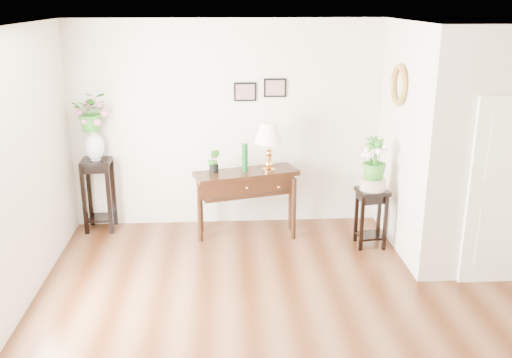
{
  "coord_description": "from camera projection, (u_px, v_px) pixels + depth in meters",
  "views": [
    {
      "loc": [
        -0.97,
        -4.83,
        3.06
      ],
      "look_at": [
        -0.59,
        1.3,
        1.09
      ],
      "focal_mm": 40.0,
      "sensor_mm": 36.0,
      "label": 1
    }
  ],
  "objects": [
    {
      "name": "floor",
      "position": [
        324.0,
        324.0,
        5.58
      ],
      "size": [
        6.0,
        5.5,
        0.02
      ],
      "primitive_type": "cube",
      "color": "brown",
      "rests_on": "ground"
    },
    {
      "name": "ceiling",
      "position": [
        337.0,
        29.0,
        4.72
      ],
      "size": [
        6.0,
        5.5,
        0.02
      ],
      "primitive_type": "cube",
      "color": "white",
      "rests_on": "ground"
    },
    {
      "name": "wall_back",
      "position": [
        293.0,
        124.0,
        7.77
      ],
      "size": [
        6.0,
        0.02,
        2.8
      ],
      "primitive_type": "cube",
      "color": "beige",
      "rests_on": "ground"
    },
    {
      "name": "partition",
      "position": [
        473.0,
        139.0,
        6.96
      ],
      "size": [
        1.8,
        1.95,
        2.8
      ],
      "primitive_type": "cube",
      "color": "beige",
      "rests_on": "floor"
    },
    {
      "name": "door",
      "position": [
        509.0,
        193.0,
        6.12
      ],
      "size": [
        0.9,
        0.05,
        2.1
      ],
      "primitive_type": "cube",
      "color": "white",
      "rests_on": "floor"
    },
    {
      "name": "art_print_left",
      "position": [
        245.0,
        92.0,
        7.57
      ],
      "size": [
        0.3,
        0.02,
        0.25
      ],
      "primitive_type": "cube",
      "color": "black",
      "rests_on": "wall_back"
    },
    {
      "name": "art_print_right",
      "position": [
        275.0,
        88.0,
        7.58
      ],
      "size": [
        0.3,
        0.02,
        0.25
      ],
      "primitive_type": "cube",
      "color": "black",
      "rests_on": "wall_back"
    },
    {
      "name": "wall_ornament",
      "position": [
        399.0,
        85.0,
        6.83
      ],
      "size": [
        0.07,
        0.51,
        0.51
      ],
      "primitive_type": "torus",
      "rotation": [
        0.0,
        1.57,
        0.0
      ],
      "color": "gold",
      "rests_on": "partition"
    },
    {
      "name": "console_table",
      "position": [
        246.0,
        204.0,
        7.53
      ],
      "size": [
        1.41,
        0.79,
        0.89
      ],
      "primitive_type": "cube",
      "rotation": [
        0.0,
        0.0,
        0.27
      ],
      "color": "black",
      "rests_on": "floor"
    },
    {
      "name": "table_lamp",
      "position": [
        269.0,
        145.0,
        7.31
      ],
      "size": [
        0.4,
        0.4,
        0.65
      ],
      "primitive_type": "cube",
      "rotation": [
        0.0,
        0.0,
        -0.08
      ],
      "color": "#DC9D50",
      "rests_on": "console_table"
    },
    {
      "name": "green_vase",
      "position": [
        245.0,
        159.0,
        7.34
      ],
      "size": [
        0.1,
        0.1,
        0.37
      ],
      "primitive_type": "cylinder",
      "rotation": [
        0.0,
        0.0,
        0.31
      ],
      "color": "#094919",
      "rests_on": "console_table"
    },
    {
      "name": "potted_plant",
      "position": [
        214.0,
        161.0,
        7.33
      ],
      "size": [
        0.18,
        0.16,
        0.29
      ],
      "primitive_type": "imported",
      "rotation": [
        0.0,
        0.0,
        -0.21
      ],
      "color": "#328123",
      "rests_on": "console_table"
    },
    {
      "name": "plant_stand_a",
      "position": [
        99.0,
        195.0,
        7.72
      ],
      "size": [
        0.4,
        0.4,
        0.99
      ],
      "primitive_type": "cube",
      "rotation": [
        0.0,
        0.0,
        0.03
      ],
      "color": "black",
      "rests_on": "floor"
    },
    {
      "name": "porcelain_vase",
      "position": [
        95.0,
        143.0,
        7.5
      ],
      "size": [
        0.28,
        0.28,
        0.44
      ],
      "primitive_type": null,
      "rotation": [
        0.0,
        0.0,
        0.14
      ],
      "color": "silver",
      "rests_on": "plant_stand_a"
    },
    {
      "name": "lily_arrangement",
      "position": [
        92.0,
        110.0,
        7.36
      ],
      "size": [
        0.52,
        0.47,
        0.52
      ],
      "primitive_type": "imported",
      "rotation": [
        0.0,
        0.0,
        0.13
      ],
      "color": "#328123",
      "rests_on": "porcelain_vase"
    },
    {
      "name": "plant_stand_b",
      "position": [
        371.0,
        218.0,
        7.24
      ],
      "size": [
        0.41,
        0.41,
        0.76
      ],
      "primitive_type": "cube",
      "rotation": [
        0.0,
        0.0,
        0.15
      ],
      "color": "black",
      "rests_on": "floor"
    },
    {
      "name": "ceramic_bowl",
      "position": [
        373.0,
        183.0,
        7.1
      ],
      "size": [
        0.42,
        0.42,
        0.14
      ],
      "primitive_type": "cylinder",
      "rotation": [
        0.0,
        0.0,
        -0.38
      ],
      "color": "beige",
      "rests_on": "plant_stand_b"
    },
    {
      "name": "narcissus",
      "position": [
        374.0,
        159.0,
        7.0
      ],
      "size": [
        0.38,
        0.38,
        0.55
      ],
      "primitive_type": "imported",
      "rotation": [
        0.0,
        0.0,
        0.31
      ],
      "color": "#328123",
      "rests_on": "ceramic_bowl"
    }
  ]
}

